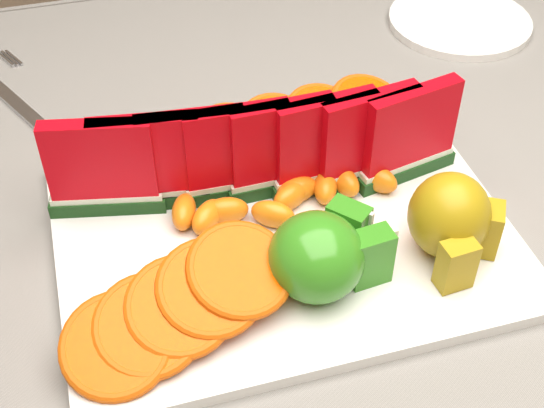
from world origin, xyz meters
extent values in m
cube|color=#4C3219|center=(0.00, 0.00, 0.73)|extent=(1.40, 0.90, 0.03)
cube|color=gray|center=(0.00, 0.00, 0.75)|extent=(1.52, 1.02, 0.01)
cube|color=gray|center=(0.00, 0.51, 0.66)|extent=(1.52, 0.01, 0.20)
cube|color=silver|center=(-0.04, 0.01, 0.76)|extent=(0.40, 0.30, 0.01)
ellipsoid|color=#188C11|center=(-0.04, -0.06, 0.80)|extent=(0.10, 0.10, 0.07)
cube|color=#188C11|center=(0.01, -0.07, 0.80)|extent=(0.04, 0.02, 0.05)
cube|color=beige|center=(0.02, -0.07, 0.80)|extent=(0.03, 0.01, 0.05)
cube|color=#188C11|center=(0.00, -0.03, 0.80)|extent=(0.04, 0.04, 0.05)
cube|color=beige|center=(0.01, -0.03, 0.80)|extent=(0.02, 0.03, 0.05)
ellipsoid|color=#AF6009|center=(0.08, -0.05, 0.81)|extent=(0.09, 0.09, 0.08)
cube|color=#AF6009|center=(0.07, -0.09, 0.79)|extent=(0.03, 0.02, 0.05)
cube|color=#AF6009|center=(0.12, -0.06, 0.79)|extent=(0.03, 0.03, 0.05)
cylinder|color=silver|center=(0.28, 0.31, 0.76)|extent=(0.23, 0.23, 0.01)
cube|color=silver|center=(-0.27, 0.29, 0.76)|extent=(0.09, 0.16, 0.00)
cube|color=silver|center=(-0.28, 0.38, 0.76)|extent=(0.02, 0.04, 0.00)
cube|color=silver|center=(-0.27, 0.38, 0.76)|extent=(0.02, 0.04, 0.00)
cube|color=silver|center=(-0.27, 0.38, 0.76)|extent=(0.02, 0.04, 0.00)
cube|color=#0D3710|center=(-0.19, 0.08, 0.78)|extent=(0.11, 0.04, 0.01)
cube|color=silver|center=(-0.19, 0.08, 0.79)|extent=(0.10, 0.04, 0.01)
cube|color=#CB0100|center=(-0.19, 0.08, 0.83)|extent=(0.10, 0.04, 0.08)
cube|color=#0D3710|center=(-0.15, 0.07, 0.78)|extent=(0.11, 0.04, 0.01)
cube|color=silver|center=(-0.15, 0.07, 0.79)|extent=(0.10, 0.03, 0.01)
cube|color=#CB0100|center=(-0.15, 0.07, 0.83)|extent=(0.10, 0.03, 0.08)
cube|color=#0D3710|center=(-0.11, 0.07, 0.78)|extent=(0.11, 0.03, 0.01)
cube|color=silver|center=(-0.11, 0.07, 0.79)|extent=(0.10, 0.03, 0.01)
cube|color=#CB0100|center=(-0.11, 0.07, 0.83)|extent=(0.10, 0.02, 0.08)
cube|color=#0D3710|center=(-0.07, 0.06, 0.78)|extent=(0.11, 0.02, 0.01)
cube|color=silver|center=(-0.07, 0.06, 0.79)|extent=(0.10, 0.02, 0.01)
cube|color=#CB0100|center=(-0.07, 0.06, 0.83)|extent=(0.10, 0.02, 0.08)
cube|color=#0D3710|center=(-0.03, 0.06, 0.78)|extent=(0.11, 0.02, 0.01)
cube|color=silver|center=(-0.03, 0.06, 0.79)|extent=(0.10, 0.02, 0.01)
cube|color=#CB0100|center=(-0.03, 0.06, 0.83)|extent=(0.10, 0.02, 0.08)
cube|color=#0D3710|center=(0.01, 0.06, 0.78)|extent=(0.11, 0.03, 0.01)
cube|color=silver|center=(0.01, 0.06, 0.79)|extent=(0.10, 0.03, 0.01)
cube|color=#CB0100|center=(0.01, 0.06, 0.83)|extent=(0.10, 0.02, 0.08)
cube|color=#0D3710|center=(0.05, 0.05, 0.78)|extent=(0.11, 0.04, 0.01)
cube|color=silver|center=(0.05, 0.05, 0.79)|extent=(0.10, 0.03, 0.01)
cube|color=#CB0100|center=(0.05, 0.05, 0.83)|extent=(0.10, 0.03, 0.08)
cube|color=#0D3710|center=(0.09, 0.05, 0.78)|extent=(0.11, 0.04, 0.01)
cube|color=silver|center=(0.09, 0.05, 0.79)|extent=(0.10, 0.04, 0.01)
cube|color=#CB0100|center=(0.09, 0.05, 0.83)|extent=(0.10, 0.04, 0.08)
cylinder|color=#EF4D02|center=(-0.20, -0.09, 0.79)|extent=(0.09, 0.09, 0.03)
torus|color=#B24C00|center=(-0.20, -0.09, 0.79)|extent=(0.10, 0.10, 0.04)
cylinder|color=#EF4D02|center=(-0.18, -0.08, 0.79)|extent=(0.08, 0.08, 0.03)
torus|color=#B24C00|center=(-0.18, -0.08, 0.79)|extent=(0.09, 0.09, 0.04)
cylinder|color=#EF4D02|center=(-0.15, -0.08, 0.80)|extent=(0.08, 0.08, 0.03)
torus|color=#B24C00|center=(-0.15, -0.08, 0.80)|extent=(0.09, 0.09, 0.04)
cylinder|color=#EF4D02|center=(-0.12, -0.07, 0.80)|extent=(0.09, 0.09, 0.03)
torus|color=#B24C00|center=(-0.12, -0.07, 0.80)|extent=(0.10, 0.10, 0.04)
cylinder|color=#EF4D02|center=(-0.10, -0.06, 0.80)|extent=(0.10, 0.09, 0.03)
torus|color=#B24C00|center=(-0.10, -0.06, 0.80)|extent=(0.11, 0.11, 0.04)
cylinder|color=#EF4D02|center=(-0.16, 0.13, 0.78)|extent=(0.07, 0.07, 0.03)
torus|color=#B24C00|center=(-0.16, 0.13, 0.78)|extent=(0.08, 0.08, 0.03)
cylinder|color=#EF4D02|center=(-0.11, 0.13, 0.79)|extent=(0.08, 0.07, 0.03)
torus|color=#B24C00|center=(-0.11, 0.13, 0.79)|extent=(0.08, 0.08, 0.03)
cylinder|color=#EF4D02|center=(-0.06, 0.13, 0.79)|extent=(0.08, 0.08, 0.03)
torus|color=#B24C00|center=(-0.06, 0.13, 0.79)|extent=(0.09, 0.09, 0.03)
cylinder|color=#EF4D02|center=(-0.01, 0.13, 0.79)|extent=(0.09, 0.08, 0.03)
torus|color=#B24C00|center=(-0.01, 0.13, 0.79)|extent=(0.10, 0.10, 0.03)
cylinder|color=#EF4D02|center=(0.04, 0.13, 0.80)|extent=(0.09, 0.09, 0.03)
torus|color=#B24C00|center=(0.04, 0.13, 0.80)|extent=(0.10, 0.10, 0.03)
cylinder|color=#EF4D02|center=(0.08, 0.13, 0.80)|extent=(0.09, 0.09, 0.03)
torus|color=#B24C00|center=(0.08, 0.13, 0.80)|extent=(0.10, 0.10, 0.03)
ellipsoid|color=orange|center=(-0.12, 0.04, 0.78)|extent=(0.03, 0.05, 0.03)
ellipsoid|color=orange|center=(-0.11, 0.03, 0.78)|extent=(0.04, 0.05, 0.03)
ellipsoid|color=orange|center=(-0.09, 0.03, 0.78)|extent=(0.04, 0.03, 0.03)
ellipsoid|color=orange|center=(-0.05, 0.02, 0.78)|extent=(0.05, 0.04, 0.03)
ellipsoid|color=orange|center=(-0.03, 0.03, 0.78)|extent=(0.05, 0.04, 0.03)
ellipsoid|color=orange|center=(-0.02, 0.04, 0.78)|extent=(0.04, 0.03, 0.03)
ellipsoid|color=orange|center=(0.01, 0.04, 0.78)|extent=(0.03, 0.05, 0.03)
ellipsoid|color=orange|center=(0.03, 0.04, 0.78)|extent=(0.03, 0.04, 0.03)
ellipsoid|color=orange|center=(0.06, 0.04, 0.78)|extent=(0.04, 0.05, 0.03)
camera|label=1|loc=(-0.18, -0.45, 1.25)|focal=50.00mm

